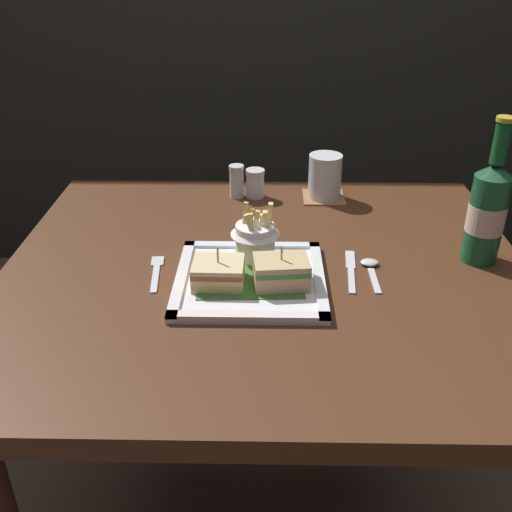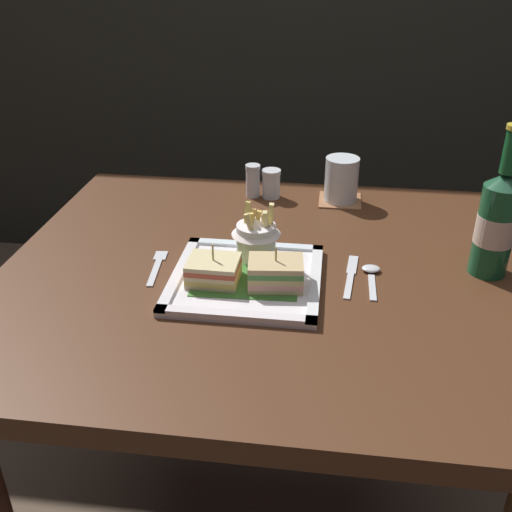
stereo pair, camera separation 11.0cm
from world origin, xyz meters
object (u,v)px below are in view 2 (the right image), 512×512
(beer_bottle, at_px, (497,222))
(knife, at_px, (351,274))
(pepper_shaker, at_px, (271,185))
(square_plate, at_px, (246,279))
(spoon, at_px, (371,273))
(sandwich_half_left, at_px, (214,271))
(fork, at_px, (157,266))
(fries_cup, at_px, (256,235))
(dining_table, at_px, (265,325))
(water_glass, at_px, (341,182))
(sandwich_half_right, at_px, (276,273))
(salt_shaker, at_px, (253,183))

(beer_bottle, bearing_deg, knife, -169.76)
(knife, distance_m, pepper_shaker, 0.41)
(square_plate, distance_m, spoon, 0.24)
(sandwich_half_left, xyz_separation_m, fork, (-0.12, 0.06, -0.03))
(fries_cup, distance_m, spoon, 0.23)
(fork, bearing_deg, dining_table, 6.33)
(water_glass, bearing_deg, dining_table, -112.00)
(dining_table, distance_m, sandwich_half_right, 0.19)
(dining_table, relative_size, square_plate, 3.73)
(salt_shaker, bearing_deg, dining_table, -78.28)
(beer_bottle, height_order, pepper_shaker, beer_bottle)
(sandwich_half_left, xyz_separation_m, pepper_shaker, (0.06, 0.43, -0.00))
(water_glass, bearing_deg, salt_shaker, 179.10)
(fork, distance_m, spoon, 0.41)
(water_glass, distance_m, fork, 0.51)
(square_plate, height_order, spoon, square_plate)
(dining_table, relative_size, fries_cup, 8.79)
(dining_table, height_order, pepper_shaker, pepper_shaker)
(fork, bearing_deg, knife, 2.36)
(water_glass, distance_m, pepper_shaker, 0.17)
(beer_bottle, xyz_separation_m, pepper_shaker, (-0.45, 0.31, -0.07))
(sandwich_half_left, bearing_deg, knife, 16.28)
(square_plate, xyz_separation_m, salt_shaker, (-0.04, 0.41, 0.03))
(sandwich_half_left, distance_m, fries_cup, 0.12)
(square_plate, xyz_separation_m, fork, (-0.18, 0.04, -0.00))
(sandwich_half_left, xyz_separation_m, knife, (0.25, 0.07, -0.03))
(pepper_shaker, bearing_deg, fries_cup, -88.79)
(sandwich_half_right, xyz_separation_m, fries_cup, (-0.05, 0.10, 0.02))
(water_glass, relative_size, pepper_shaker, 1.50)
(knife, relative_size, pepper_shaker, 2.33)
(dining_table, distance_m, square_plate, 0.16)
(beer_bottle, height_order, salt_shaker, beer_bottle)
(water_glass, bearing_deg, pepper_shaker, 178.86)
(fork, bearing_deg, sandwich_half_right, -13.58)
(water_glass, relative_size, knife, 0.65)
(sandwich_half_right, bearing_deg, salt_shaker, 103.13)
(sandwich_half_right, bearing_deg, water_glass, 75.26)
(sandwich_half_right, distance_m, spoon, 0.19)
(water_glass, bearing_deg, sandwich_half_left, -117.78)
(water_glass, bearing_deg, sandwich_half_right, -104.74)
(fork, bearing_deg, water_glass, 46.67)
(fork, bearing_deg, spoon, 2.68)
(spoon, bearing_deg, knife, -174.22)
(knife, bearing_deg, beer_bottle, 10.24)
(beer_bottle, height_order, fork, beer_bottle)
(sandwich_half_right, height_order, water_glass, water_glass)
(square_plate, height_order, water_glass, water_glass)
(beer_bottle, relative_size, spoon, 2.35)
(dining_table, height_order, knife, knife)
(fries_cup, height_order, beer_bottle, beer_bottle)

